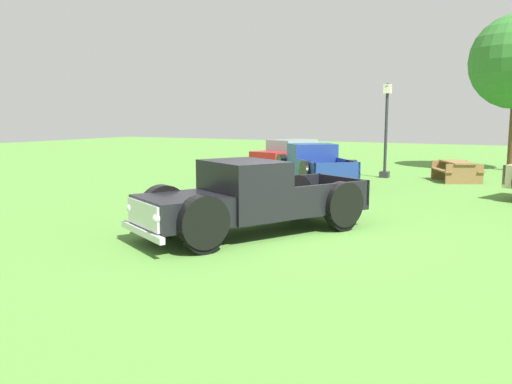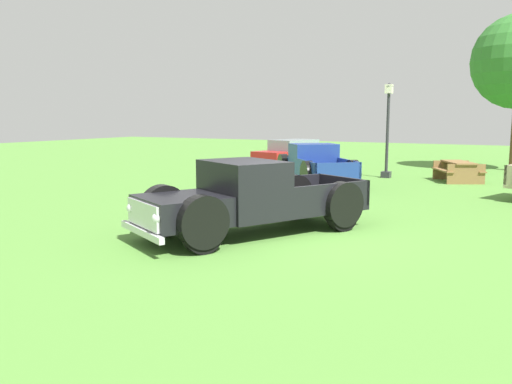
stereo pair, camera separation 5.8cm
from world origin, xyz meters
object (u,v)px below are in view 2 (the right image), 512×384
Objects in this scene: pickup_truck_behind_left at (313,164)px; lamp_post_near at (388,128)px; pickup_truck_foreground at (241,200)px; sedan_distant_a at (292,153)px; picnic_table at (458,169)px.

lamp_post_near is (2.01, 3.03, 1.31)m from pickup_truck_behind_left.
lamp_post_near is at bearing 90.33° from pickup_truck_foreground.
pickup_truck_foreground reaches higher than pickup_truck_behind_left.
pickup_truck_behind_left reaches higher than sedan_distant_a.
picnic_table is at bearing -14.54° from sedan_distant_a.
pickup_truck_behind_left is at bearing -58.00° from sedan_distant_a.
pickup_truck_foreground is 1.41× the size of lamp_post_near.
pickup_truck_behind_left is 1.09× the size of sedan_distant_a.
pickup_truck_behind_left is 2.10× the size of picnic_table.
pickup_truck_foreground reaches higher than sedan_distant_a.
pickup_truck_foreground is at bearing -76.94° from pickup_truck_behind_left.
pickup_truck_foreground is 12.06m from lamp_post_near.
lamp_post_near is at bearing 179.78° from picnic_table.
picnic_table is at bearing 77.22° from pickup_truck_foreground.
picnic_table is at bearing 32.13° from pickup_truck_behind_left.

